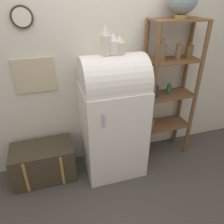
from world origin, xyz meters
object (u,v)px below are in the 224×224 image
object	(u,v)px
suitcase_trunk	(44,162)
vase_center	(113,45)
vase_left	(105,41)
refrigerator	(113,115)
vase_right	(120,45)

from	to	relation	value
suitcase_trunk	vase_center	size ratio (longest dim) A/B	3.49
suitcase_trunk	vase_left	bearing A→B (deg)	-4.77
suitcase_trunk	vase_center	xyz separation A→B (m)	(0.85, -0.06, 1.34)
vase_left	vase_center	bearing A→B (deg)	-0.25
suitcase_trunk	vase_left	world-z (taller)	vase_left
refrigerator	vase_center	size ratio (longest dim) A/B	7.19
vase_left	vase_center	distance (m)	0.09
refrigerator	suitcase_trunk	size ratio (longest dim) A/B	2.06
suitcase_trunk	vase_left	size ratio (longest dim) A/B	2.47
vase_center	vase_right	world-z (taller)	vase_center
suitcase_trunk	vase_left	xyz separation A→B (m)	(0.77, -0.06, 1.38)
vase_right	vase_center	bearing A→B (deg)	-173.27
vase_center	vase_right	size ratio (longest dim) A/B	1.16
vase_left	vase_center	size ratio (longest dim) A/B	1.41
refrigerator	vase_center	world-z (taller)	vase_center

